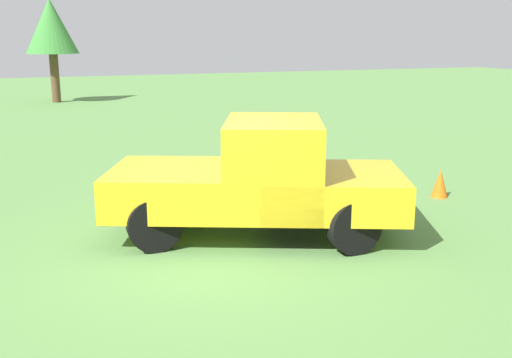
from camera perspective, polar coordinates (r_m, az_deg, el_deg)
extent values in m
plane|color=#5B8C47|center=(8.91, -3.51, -6.58)|extent=(80.00, 80.00, 0.00)
cylinder|color=black|center=(8.75, -9.70, -4.35)|extent=(0.80, 0.22, 0.80)
cylinder|color=black|center=(10.27, -7.91, -1.57)|extent=(0.80, 0.22, 0.80)
cylinder|color=black|center=(8.65, 9.44, -4.56)|extent=(0.80, 0.22, 0.80)
cylinder|color=black|center=(10.19, 8.30, -1.72)|extent=(0.80, 0.22, 0.80)
cube|color=gold|center=(9.40, -8.27, -0.87)|extent=(2.42, 2.48, 0.64)
cube|color=gold|center=(9.16, 1.69, 1.33)|extent=(2.09, 2.34, 1.40)
cube|color=slate|center=(9.08, 1.71, 4.05)|extent=(1.83, 2.11, 0.48)
cube|color=gold|center=(9.30, 7.24, -1.13)|extent=(2.75, 2.62, 0.60)
cube|color=silver|center=(9.65, -13.14, -2.31)|extent=(0.84, 1.74, 0.16)
cylinder|color=brown|center=(29.68, -18.74, 9.16)|extent=(0.40, 0.40, 2.25)
cone|color=#3D8438|center=(29.62, -19.09, 13.73)|extent=(2.37, 2.37, 2.49)
cone|color=orange|center=(12.07, 17.25, -0.40)|extent=(0.32, 0.32, 0.55)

